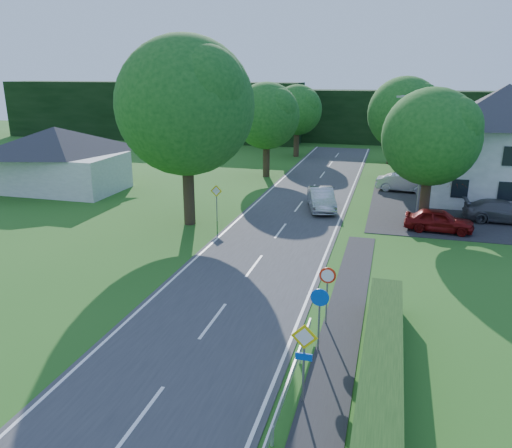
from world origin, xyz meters
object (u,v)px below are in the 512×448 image
(moving_car, at_px, (321,199))
(parked_car_grey, at_px, (503,211))
(motorcycle, at_px, (330,191))
(parked_car_red, at_px, (439,220))
(parasol, at_px, (453,194))
(parked_car_silver_a, at_px, (404,183))
(streetlight, at_px, (421,150))

(moving_car, xyz_separation_m, parked_car_grey, (11.79, 0.16, -0.06))
(motorcycle, height_order, parked_car_red, parked_car_red)
(motorcycle, relative_size, parked_car_grey, 0.35)
(parked_car_red, bearing_deg, parked_car_grey, -48.47)
(motorcycle, xyz_separation_m, parasol, (8.84, -1.06, 0.61))
(parked_car_grey, bearing_deg, parked_car_silver_a, 39.98)
(parked_car_red, bearing_deg, motorcycle, 50.95)
(parked_car_red, relative_size, parasol, 1.73)
(parked_car_silver_a, distance_m, parked_car_grey, 9.46)
(parked_car_silver_a, bearing_deg, motorcycle, 128.27)
(streetlight, xyz_separation_m, parked_car_silver_a, (-0.74, 6.93, -3.71))
(parked_car_red, bearing_deg, streetlight, 23.49)
(moving_car, xyz_separation_m, motorcycle, (0.12, 3.82, -0.32))
(parked_car_silver_a, bearing_deg, parked_car_red, -163.34)
(parked_car_red, xyz_separation_m, parasol, (1.29, 5.84, 0.36))
(moving_car, height_order, parked_car_red, moving_car)
(parked_car_red, xyz_separation_m, parked_car_silver_a, (-2.01, 10.43, 0.02))
(parked_car_red, height_order, parked_car_grey, parked_car_grey)
(moving_car, height_order, parked_car_grey, moving_car)
(motorcycle, distance_m, parked_car_silver_a, 6.56)
(parked_car_silver_a, height_order, parasol, parasol)
(streetlight, bearing_deg, moving_car, -176.22)
(moving_car, bearing_deg, parked_car_silver_a, 37.46)
(streetlight, height_order, moving_car, streetlight)
(motorcycle, xyz_separation_m, parked_car_grey, (11.67, -3.66, 0.26))
(streetlight, relative_size, parked_car_red, 1.97)
(parked_car_grey, bearing_deg, moving_car, 90.26)
(parked_car_red, xyz_separation_m, parked_car_grey, (4.13, 3.24, 0.01))
(parked_car_silver_a, height_order, parked_car_grey, parked_car_silver_a)
(parked_car_red, bearing_deg, parasol, -9.07)
(moving_car, relative_size, parasol, 1.99)
(motorcycle, bearing_deg, moving_car, -109.39)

